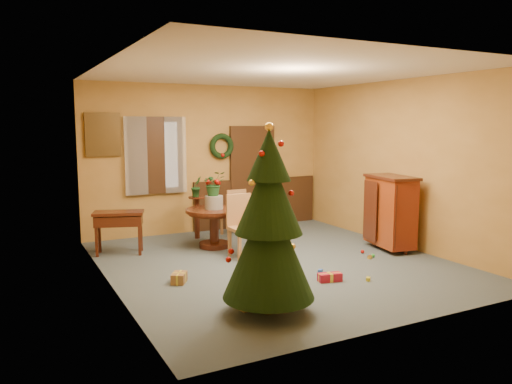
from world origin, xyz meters
TOP-DOWN VIEW (x-y plane):
  - room_envelope at (0.21, 2.70)m, footprint 5.50×5.50m
  - dining_table at (-0.47, 1.36)m, footprint 0.99×0.99m
  - urn at (-0.47, 1.36)m, footprint 0.31×0.31m
  - centerpiece_plant at (-0.47, 1.36)m, footprint 0.38×0.33m
  - chair_near at (-0.29, 0.61)m, footprint 0.45×0.45m
  - chair_far at (0.21, 2.01)m, footprint 0.40×0.40m
  - guitar at (-0.19, 0.18)m, footprint 0.41×0.58m
  - plant_stand at (-0.49, 2.15)m, footprint 0.31×0.31m
  - stand_plant at (-0.49, 2.15)m, footprint 0.26×0.24m
  - christmas_tree at (-1.10, -1.77)m, footprint 1.04×1.04m
  - writing_desk at (-2.04, 1.66)m, footprint 0.89×0.63m
  - sideboard at (2.15, -0.15)m, footprint 0.68×1.06m
  - gift_a at (-1.23, -1.54)m, footprint 0.29×0.22m
  - gift_b at (-1.00, -1.74)m, footprint 0.26×0.26m
  - gift_c at (-1.65, -0.26)m, footprint 0.28×0.31m
  - gift_d at (0.20, -1.14)m, footprint 0.34×0.19m
  - toy_a at (0.31, -0.76)m, footprint 0.09×0.09m
  - toy_b at (1.55, -0.44)m, footprint 0.06×0.06m
  - toy_c at (0.68, -1.37)m, footprint 0.09×0.09m
  - toy_d at (1.56, -0.16)m, footprint 0.06×0.06m
  - toy_e at (1.45, -0.48)m, footprint 0.09×0.08m

SIDE VIEW (x-z plane):
  - toy_a at x=0.31m, z-range 0.00..0.05m
  - toy_c at x=0.68m, z-range 0.00..0.05m
  - toy_e at x=1.45m, z-range 0.00..0.05m
  - toy_b at x=1.55m, z-range 0.00..0.06m
  - toy_d at x=1.56m, z-range 0.00..0.06m
  - gift_d at x=0.20m, z-range 0.00..0.11m
  - gift_c at x=-1.65m, z-range 0.00..0.14m
  - gift_a at x=-1.23m, z-range 0.00..0.14m
  - gift_b at x=-1.00m, z-range 0.00..0.21m
  - guitar at x=-0.19m, z-range 0.01..0.85m
  - dining_table at x=-0.47m, z-range 0.14..0.82m
  - chair_far at x=0.21m, z-range 0.03..0.94m
  - plant_stand at x=-0.49m, z-range 0.10..0.89m
  - writing_desk at x=-2.04m, z-range 0.18..0.89m
  - chair_near at x=-0.29m, z-range 0.04..1.05m
  - sideboard at x=2.15m, z-range 0.04..1.31m
  - urn at x=-0.47m, z-range 0.68..0.91m
  - stand_plant at x=-0.49m, z-range 0.80..1.18m
  - christmas_tree at x=-1.10m, z-range -0.05..2.10m
  - room_envelope at x=0.21m, z-range -1.63..3.87m
  - centerpiece_plant at x=-0.47m, z-range 0.91..1.33m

